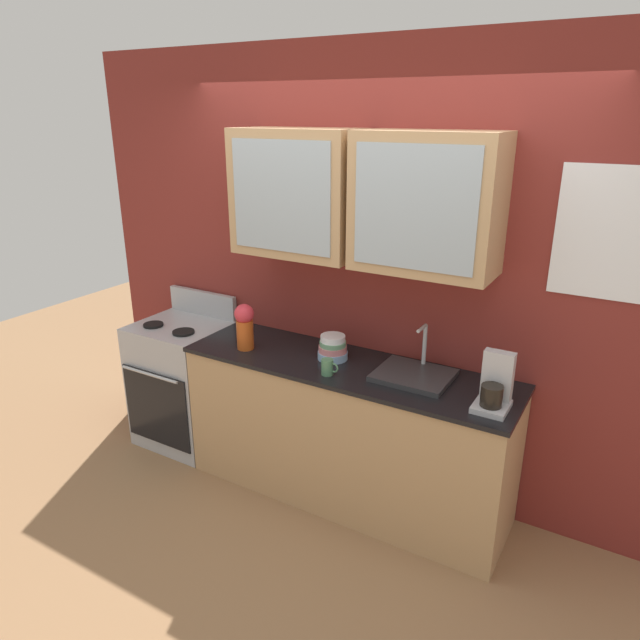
{
  "coord_description": "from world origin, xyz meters",
  "views": [
    {
      "loc": [
        1.45,
        -2.78,
        2.33
      ],
      "look_at": [
        -0.18,
        0.0,
        1.16
      ],
      "focal_mm": 32.46,
      "sensor_mm": 36.0,
      "label": 1
    }
  ],
  "objects": [
    {
      "name": "back_wall_unit",
      "position": [
        0.01,
        0.28,
        1.5
      ],
      "size": [
        4.27,
        0.47,
        2.72
      ],
      "color": "maroon",
      "rests_on": "ground_plane"
    },
    {
      "name": "bowl_stack",
      "position": [
        -0.12,
        0.04,
        0.98
      ],
      "size": [
        0.18,
        0.18,
        0.15
      ],
      "color": "#8CB7E0",
      "rests_on": "counter"
    },
    {
      "name": "cup_near_sink",
      "position": [
        -0.03,
        -0.17,
        0.96
      ],
      "size": [
        0.11,
        0.07,
        0.09
      ],
      "color": "#4C7F59",
      "rests_on": "counter"
    },
    {
      "name": "ground_plane",
      "position": [
        0.0,
        0.0,
        0.0
      ],
      "size": [
        10.0,
        10.0,
        0.0
      ],
      "primitive_type": "plane",
      "color": "#936B47"
    },
    {
      "name": "stove_range",
      "position": [
        -1.34,
        -0.0,
        0.46
      ],
      "size": [
        0.63,
        0.61,
        1.09
      ],
      "color": "#ADAFB5",
      "rests_on": "ground_plane"
    },
    {
      "name": "counter",
      "position": [
        0.0,
        0.0,
        0.46
      ],
      "size": [
        2.05,
        0.59,
        0.91
      ],
      "color": "tan",
      "rests_on": "ground_plane"
    },
    {
      "name": "vase",
      "position": [
        -0.67,
        -0.1,
        1.07
      ],
      "size": [
        0.12,
        0.12,
        0.29
      ],
      "color": "#BF4C19",
      "rests_on": "counter"
    },
    {
      "name": "coffee_maker",
      "position": [
        0.88,
        -0.08,
        1.02
      ],
      "size": [
        0.17,
        0.2,
        0.29
      ],
      "color": "#B7B7BC",
      "rests_on": "counter"
    },
    {
      "name": "sink_faucet",
      "position": [
        0.41,
        0.04,
        0.93
      ],
      "size": [
        0.42,
        0.36,
        0.28
      ],
      "color": "#2D2D30",
      "rests_on": "counter"
    }
  ]
}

